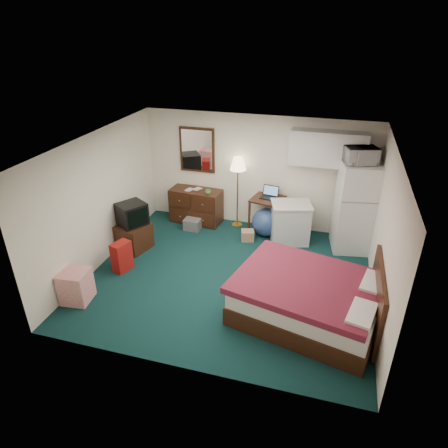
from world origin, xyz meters
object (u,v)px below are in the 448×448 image
(fridge, at_px, (356,207))
(desk, at_px, (267,215))
(dresser, at_px, (196,206))
(suitcase, at_px, (122,257))
(tv_stand, at_px, (134,237))
(floor_lamp, at_px, (238,193))
(kitchen_counter, at_px, (290,223))
(bed, at_px, (308,299))

(fridge, bearing_deg, desk, 164.18)
(dresser, bearing_deg, desk, 3.25)
(dresser, xyz_separation_m, suitcase, (-0.66, -2.30, -0.10))
(tv_stand, height_order, suitcase, suitcase)
(floor_lamp, height_order, fridge, fridge)
(kitchen_counter, bearing_deg, dresser, 155.50)
(kitchen_counter, distance_m, fridge, 1.35)
(fridge, distance_m, tv_stand, 4.51)
(suitcase, bearing_deg, desk, 62.40)
(kitchen_counter, distance_m, bed, 2.44)
(desk, distance_m, kitchen_counter, 0.61)
(dresser, xyz_separation_m, kitchen_counter, (2.20, -0.32, 0.02))
(kitchen_counter, height_order, suitcase, kitchen_counter)
(dresser, height_order, tv_stand, dresser)
(suitcase, bearing_deg, kitchen_counter, 52.87)
(tv_stand, bearing_deg, floor_lamp, 57.60)
(fridge, relative_size, suitcase, 3.14)
(dresser, distance_m, desk, 1.66)
(desk, height_order, suitcase, desk)
(floor_lamp, distance_m, kitchen_counter, 1.36)
(bed, height_order, suitcase, bed)
(desk, bearing_deg, suitcase, -124.08)
(dresser, bearing_deg, floor_lamp, 9.15)
(bed, xyz_separation_m, suitcase, (-3.47, 0.39, -0.05))
(kitchen_counter, relative_size, fridge, 0.46)
(bed, bearing_deg, kitchen_counter, 117.79)
(desk, bearing_deg, floor_lamp, -177.95)
(floor_lamp, relative_size, kitchen_counter, 1.93)
(dresser, xyz_separation_m, bed, (2.81, -2.69, -0.05))
(desk, bearing_deg, kitchen_counter, -14.94)
(kitchen_counter, bearing_deg, tv_stand, -174.47)
(bed, relative_size, tv_stand, 3.62)
(dresser, bearing_deg, bed, -38.72)
(floor_lamp, relative_size, bed, 0.76)
(desk, xyz_separation_m, tv_stand, (-2.47, -1.47, -0.13))
(tv_stand, xyz_separation_m, suitcase, (0.15, -0.78, 0.02))
(floor_lamp, distance_m, suitcase, 2.92)
(kitchen_counter, height_order, bed, kitchen_counter)
(desk, xyz_separation_m, kitchen_counter, (0.54, -0.27, 0.01))
(fridge, distance_m, suitcase, 4.65)
(desk, bearing_deg, dresser, -169.93)
(floor_lamp, xyz_separation_m, fridge, (2.50, -0.31, 0.10))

